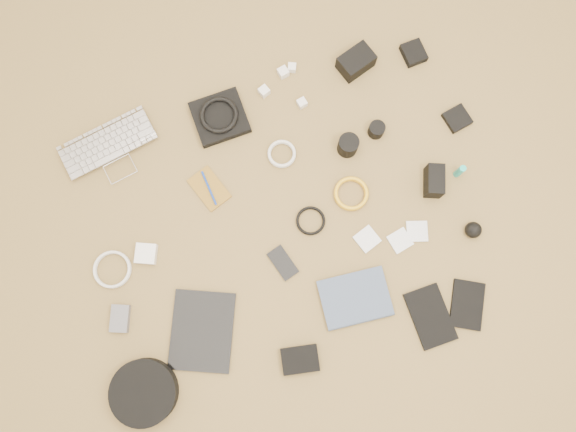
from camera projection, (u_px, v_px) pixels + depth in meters
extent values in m
cube|color=brown|center=(288.00, 220.00, 1.96)|extent=(4.00, 4.00, 0.04)
imported|color=#B4B4B8|center=(114.00, 155.00, 1.97)|extent=(0.38, 0.30, 0.03)
cube|color=black|center=(220.00, 118.00, 2.00)|extent=(0.20, 0.19, 0.03)
torus|color=black|center=(219.00, 115.00, 1.97)|extent=(0.17, 0.17, 0.02)
cube|color=white|center=(264.00, 91.00, 2.01)|extent=(0.04, 0.04, 0.03)
cube|color=white|center=(283.00, 72.00, 2.03)|extent=(0.04, 0.04, 0.03)
cube|color=white|center=(292.00, 68.00, 2.03)|extent=(0.04, 0.04, 0.03)
cube|color=white|center=(302.00, 103.00, 2.01)|extent=(0.04, 0.04, 0.03)
cube|color=black|center=(356.00, 62.00, 2.01)|extent=(0.14, 0.12, 0.07)
cube|color=black|center=(414.00, 53.00, 2.04)|extent=(0.09, 0.09, 0.03)
cube|color=brown|center=(209.00, 189.00, 1.96)|extent=(0.14, 0.17, 0.01)
cylinder|color=#123298|center=(209.00, 188.00, 1.95)|extent=(0.03, 0.13, 0.01)
torus|color=silver|center=(282.00, 154.00, 1.98)|extent=(0.12, 0.12, 0.01)
cylinder|color=black|center=(348.00, 145.00, 1.95)|extent=(0.08, 0.08, 0.08)
cylinder|color=black|center=(376.00, 130.00, 1.98)|extent=(0.06, 0.06, 0.05)
cube|color=black|center=(457.00, 119.00, 2.00)|extent=(0.10, 0.10, 0.02)
cube|color=white|center=(146.00, 254.00, 1.91)|extent=(0.09, 0.09, 0.03)
torus|color=silver|center=(113.00, 270.00, 1.91)|extent=(0.13, 0.13, 0.01)
torus|color=black|center=(311.00, 221.00, 1.94)|extent=(0.13, 0.13, 0.01)
torus|color=gold|center=(351.00, 194.00, 1.95)|extent=(0.14, 0.14, 0.01)
cube|color=black|center=(434.00, 181.00, 1.93)|extent=(0.09, 0.12, 0.08)
cylinder|color=#1BB5A8|center=(460.00, 171.00, 1.94)|extent=(0.03, 0.03, 0.08)
cube|color=#58585D|center=(120.00, 319.00, 1.87)|extent=(0.08, 0.10, 0.03)
cube|color=black|center=(202.00, 331.00, 1.87)|extent=(0.28, 0.32, 0.01)
cube|color=black|center=(283.00, 263.00, 1.91)|extent=(0.09, 0.13, 0.01)
cube|color=silver|center=(367.00, 239.00, 1.93)|extent=(0.09, 0.09, 0.01)
cube|color=silver|center=(400.00, 241.00, 1.93)|extent=(0.09, 0.09, 0.01)
cube|color=silver|center=(417.00, 231.00, 1.93)|extent=(0.09, 0.09, 0.01)
sphere|color=black|center=(473.00, 230.00, 1.91)|extent=(0.07, 0.07, 0.06)
cylinder|color=black|center=(144.00, 392.00, 1.81)|extent=(0.23, 0.23, 0.06)
cube|color=black|center=(300.00, 360.00, 1.84)|extent=(0.13, 0.10, 0.03)
imported|color=#3C4B65|center=(362.00, 323.00, 1.87)|extent=(0.23, 0.17, 0.02)
cube|color=black|center=(430.00, 316.00, 1.88)|extent=(0.14, 0.21, 0.01)
cube|color=black|center=(467.00, 305.00, 1.88)|extent=(0.16, 0.19, 0.01)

